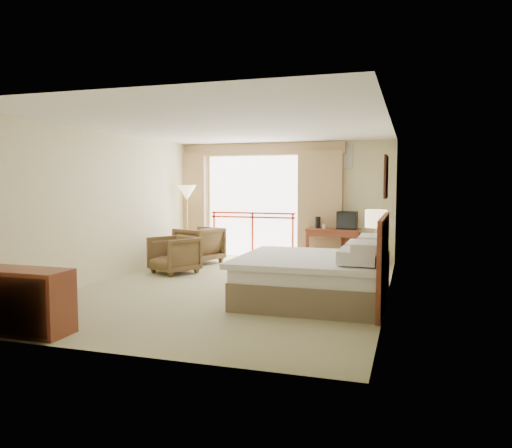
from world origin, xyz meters
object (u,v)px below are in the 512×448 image
(table_lamp, at_px, (376,219))
(tv, at_px, (347,220))
(desk, at_px, (334,236))
(wastebasket, at_px, (317,259))
(floor_lamp, at_px, (187,195))
(side_table, at_px, (181,248))
(armchair_far, at_px, (199,263))
(nightstand, at_px, (375,268))
(bed, at_px, (316,276))
(armchair_near, at_px, (174,273))
(dresser, at_px, (23,301))

(table_lamp, relative_size, tv, 1.49)
(desk, relative_size, wastebasket, 3.84)
(floor_lamp, bearing_deg, side_table, -69.62)
(table_lamp, bearing_deg, desk, 113.93)
(tv, xyz_separation_m, armchair_far, (-3.15, -0.85, -0.95))
(armchair_far, bearing_deg, side_table, 16.81)
(nightstand, xyz_separation_m, tv, (-0.76, 2.39, 0.63))
(bed, height_order, desk, bed)
(armchair_near, xyz_separation_m, dresser, (0.09, -4.08, 0.38))
(tv, relative_size, dresser, 0.38)
(bed, height_order, wastebasket, bed)
(bed, bearing_deg, armchair_near, 154.36)
(side_table, height_order, dresser, dresser)
(bed, relative_size, tv, 4.94)
(wastebasket, bearing_deg, nightstand, -54.56)
(table_lamp, xyz_separation_m, armchair_near, (-3.85, 0.14, -1.15))
(bed, relative_size, wastebasket, 6.99)
(table_lamp, relative_size, side_table, 1.05)
(dresser, bearing_deg, floor_lamp, 99.04)
(desk, distance_m, wastebasket, 0.78)
(table_lamp, xyz_separation_m, tv, (-0.76, 2.34, -0.20))
(bed, distance_m, tv, 3.73)
(nightstand, height_order, armchair_far, nightstand)
(floor_lamp, relative_size, dresser, 1.50)
(table_lamp, height_order, armchair_near, table_lamp)
(bed, relative_size, desk, 1.82)
(floor_lamp, bearing_deg, table_lamp, -25.27)
(bed, distance_m, side_table, 3.79)
(bed, relative_size, side_table, 3.50)
(armchair_near, height_order, dresser, dresser)
(dresser, bearing_deg, side_table, 94.65)
(dresser, bearing_deg, armchair_far, 93.79)
(desk, bearing_deg, tv, -15.26)
(wastebasket, distance_m, dresser, 6.24)
(wastebasket, relative_size, armchair_near, 0.38)
(side_table, bearing_deg, wastebasket, 22.90)
(armchair_far, height_order, dresser, dresser)
(armchair_far, height_order, armchair_near, armchair_far)
(tv, xyz_separation_m, side_table, (-3.20, -1.65, -0.54))
(table_lamp, bearing_deg, armchair_far, 159.15)
(desk, distance_m, armchair_near, 3.63)
(bed, relative_size, armchair_far, 2.43)
(tv, height_order, side_table, tv)
(tv, distance_m, side_table, 3.63)
(nightstand, bearing_deg, table_lamp, 85.63)
(nightstand, relative_size, floor_lamp, 0.38)
(wastebasket, height_order, floor_lamp, floor_lamp)
(armchair_near, relative_size, floor_lamp, 0.47)
(armchair_far, bearing_deg, bed, 68.28)
(armchair_far, bearing_deg, desk, 127.90)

